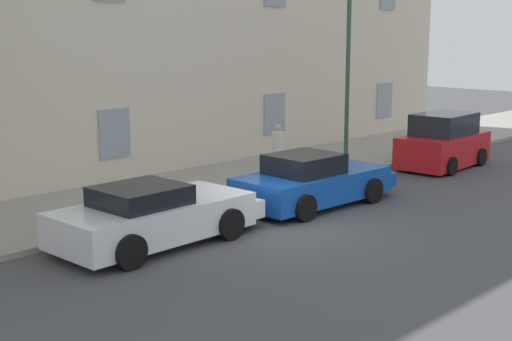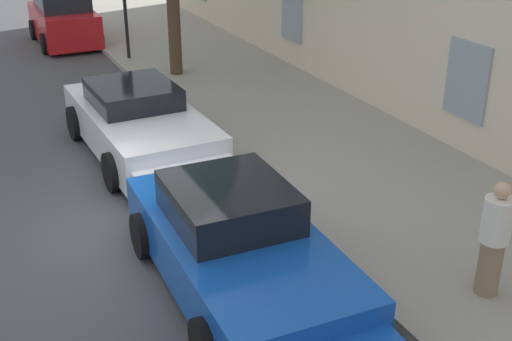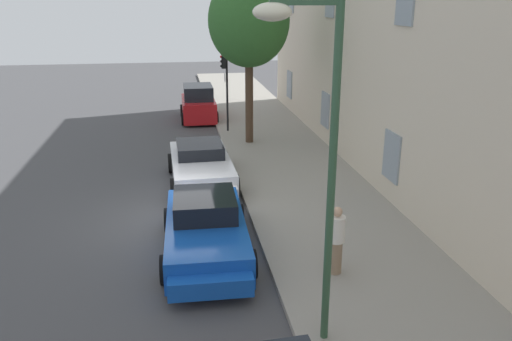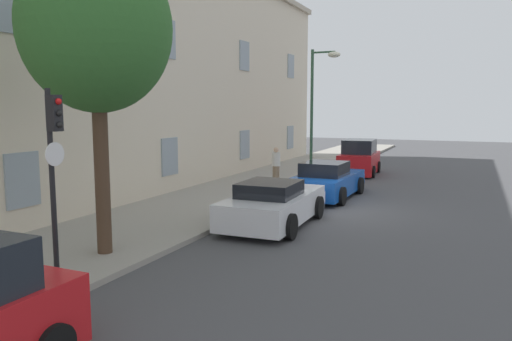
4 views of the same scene
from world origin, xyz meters
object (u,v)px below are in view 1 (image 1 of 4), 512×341
at_px(street_lamp, 359,40).
at_px(pedestrian_admiring, 278,150).
at_px(sportscar_red_lead, 159,215).
at_px(sportscar_yellow_flank, 316,182).
at_px(hatchback_distant, 443,143).

xyz_separation_m(street_lamp, pedestrian_admiring, (-2.27, 1.33, -3.37)).
bearing_deg(sportscar_red_lead, street_lamp, 8.45).
bearing_deg(sportscar_red_lead, sportscar_yellow_flank, -2.12).
relative_size(sportscar_red_lead, sportscar_yellow_flank, 1.02).
distance_m(sportscar_yellow_flank, pedestrian_admiring, 3.28).
relative_size(sportscar_yellow_flank, hatchback_distant, 1.27).
relative_size(sportscar_red_lead, hatchback_distant, 1.29).
xyz_separation_m(sportscar_yellow_flank, street_lamp, (3.84, 1.53, 3.71)).
distance_m(sportscar_red_lead, street_lamp, 9.86).
height_order(street_lamp, pedestrian_admiring, street_lamp).
distance_m(sportscar_yellow_flank, hatchback_distant, 7.17).
height_order(sportscar_red_lead, hatchback_distant, hatchback_distant).
bearing_deg(sportscar_red_lead, pedestrian_admiring, 21.56).
relative_size(sportscar_yellow_flank, street_lamp, 0.80).
relative_size(hatchback_distant, street_lamp, 0.63).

